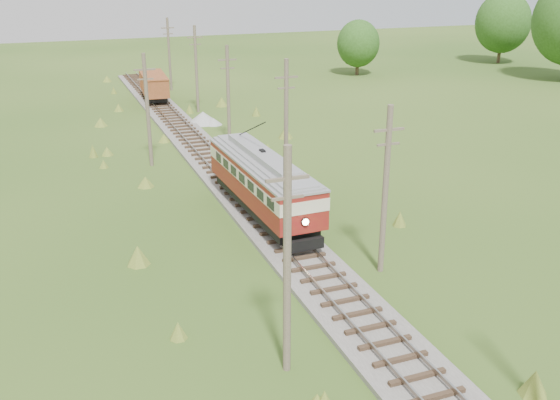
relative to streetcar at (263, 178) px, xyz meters
name	(u,v)px	position (x,y,z in m)	size (l,w,h in m)	color
railbed_main	(229,180)	(0.00, 7.32, -2.44)	(3.60, 96.00, 0.57)	#605B54
streetcar	(263,178)	(0.00, 0.00, 0.00)	(3.26, 12.48, 5.67)	black
gondola	(154,85)	(0.00, 36.81, -0.66)	(3.11, 8.05, 2.62)	black
gravel_pile	(205,118)	(2.78, 25.15, -2.09)	(3.18, 3.37, 1.16)	gray
utility_pole_r_2	(385,189)	(3.30, -8.68, 1.79)	(1.60, 0.30, 8.60)	brown
utility_pole_r_3	(286,125)	(3.20, 4.32, 1.99)	(1.60, 0.30, 9.00)	brown
utility_pole_r_4	(228,94)	(3.00, 17.32, 1.69)	(1.60, 0.30, 8.40)	brown
utility_pole_r_5	(196,68)	(3.40, 30.32, 1.94)	(1.60, 0.30, 8.90)	brown
utility_pole_r_6	(169,54)	(3.20, 43.32, 1.84)	(1.60, 0.30, 8.70)	brown
utility_pole_l_a	(287,262)	(-4.20, -14.68, 1.99)	(1.60, 0.30, 9.00)	brown
utility_pole_l_b	(148,109)	(-4.50, 13.32, 1.79)	(1.60, 0.30, 8.60)	brown
tree_right_5	(503,23)	(56.00, 47.32, 3.56)	(8.40, 8.40, 10.82)	#38281C
tree_mid_b	(358,44)	(30.00, 45.32, 1.70)	(5.88, 5.88, 7.57)	#38281C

